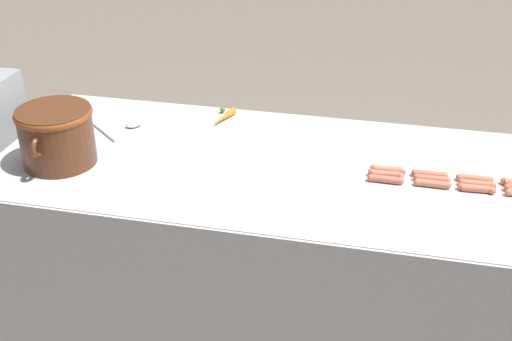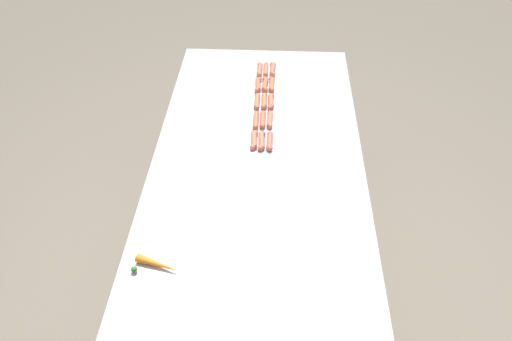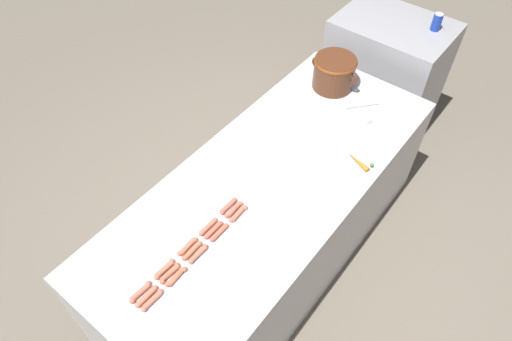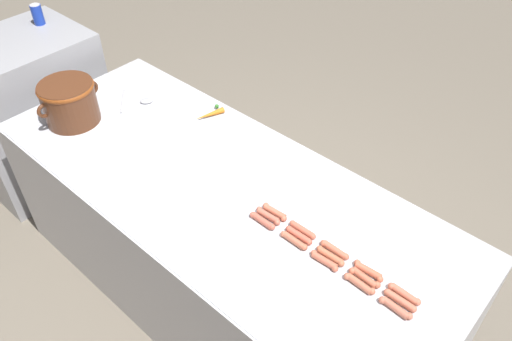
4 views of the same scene
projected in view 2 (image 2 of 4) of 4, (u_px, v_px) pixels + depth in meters
name	position (u px, v px, depth m)	size (l,w,h in m)	color
ground_plane	(256.00, 298.00, 2.55)	(20.00, 20.00, 0.00)	#756B5B
griddle_counter	(255.00, 251.00, 2.26)	(0.95, 2.36, 0.83)	#BCBCC1
hot_dog_0	(273.00, 69.00, 2.65)	(0.03, 0.13, 0.03)	#CD6E54
hot_dog_1	(272.00, 84.00, 2.54)	(0.03, 0.13, 0.03)	#CF6F52
hot_dog_2	(271.00, 102.00, 2.42)	(0.03, 0.13, 0.03)	#D56B4F
hot_dog_3	(270.00, 119.00, 2.31)	(0.03, 0.13, 0.03)	#CD6F51
hot_dog_4	(270.00, 141.00, 2.19)	(0.03, 0.13, 0.03)	#CD644E
hot_dog_5	(266.00, 69.00, 2.65)	(0.03, 0.13, 0.03)	#CF7154
hot_dog_6	(265.00, 84.00, 2.54)	(0.04, 0.13, 0.03)	#CB6B4D
hot_dog_7	(264.00, 101.00, 2.43)	(0.03, 0.13, 0.03)	#CC6F4D
hot_dog_8	(263.00, 120.00, 2.31)	(0.03, 0.13, 0.03)	#D6644D
hot_dog_9	(262.00, 141.00, 2.19)	(0.03, 0.13, 0.03)	#C96C55
hot_dog_10	(260.00, 69.00, 2.65)	(0.03, 0.13, 0.03)	#D47054
hot_dog_11	(258.00, 85.00, 2.54)	(0.03, 0.13, 0.03)	#D76C4D
hot_dog_12	(257.00, 101.00, 2.42)	(0.03, 0.13, 0.03)	#CE6E51
hot_dog_13	(256.00, 120.00, 2.31)	(0.03, 0.13, 0.03)	#CB674D
hot_dog_14	(254.00, 140.00, 2.20)	(0.03, 0.13, 0.03)	#D46E51
carrot	(157.00, 265.00, 1.69)	(0.18, 0.08, 0.03)	orange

